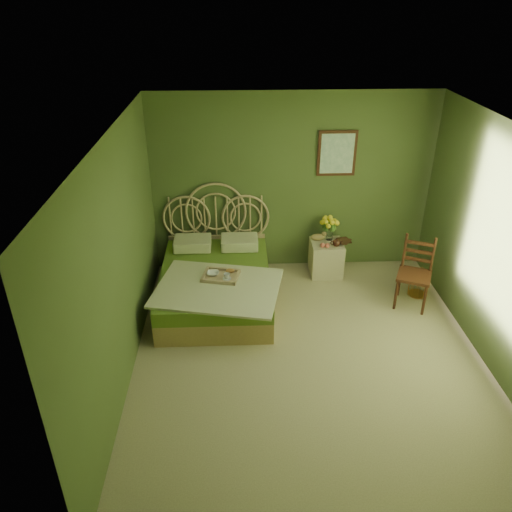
{
  "coord_description": "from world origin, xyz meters",
  "views": [
    {
      "loc": [
        -0.81,
        -4.47,
        3.8
      ],
      "look_at": [
        -0.57,
        1.0,
        0.82
      ],
      "focal_mm": 35.0,
      "sensor_mm": 36.0,
      "label": 1
    }
  ],
  "objects_px": {
    "bed": "(216,281)",
    "chair": "(413,268)",
    "birdcage": "(419,282)",
    "nightstand": "(327,252)"
  },
  "relations": [
    {
      "from": "nightstand",
      "to": "chair",
      "type": "relative_size",
      "value": 0.99
    },
    {
      "from": "bed",
      "to": "chair",
      "type": "xyz_separation_m",
      "value": [
        2.61,
        -0.16,
        0.23
      ]
    },
    {
      "from": "chair",
      "to": "birdcage",
      "type": "relative_size",
      "value": 2.39
    },
    {
      "from": "birdcage",
      "to": "bed",
      "type": "bearing_deg",
      "value": -179.94
    },
    {
      "from": "nightstand",
      "to": "birdcage",
      "type": "height_order",
      "value": "nightstand"
    },
    {
      "from": "bed",
      "to": "birdcage",
      "type": "relative_size",
      "value": 5.44
    },
    {
      "from": "chair",
      "to": "birdcage",
      "type": "height_order",
      "value": "chair"
    },
    {
      "from": "bed",
      "to": "chair",
      "type": "bearing_deg",
      "value": -3.52
    },
    {
      "from": "bed",
      "to": "nightstand",
      "type": "distance_m",
      "value": 1.75
    },
    {
      "from": "bed",
      "to": "chair",
      "type": "distance_m",
      "value": 2.63
    }
  ]
}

